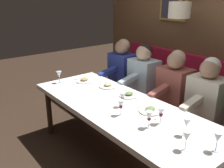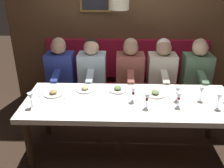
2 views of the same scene
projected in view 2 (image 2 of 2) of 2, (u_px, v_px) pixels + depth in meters
The scene contains 20 objects.
ground_plane at pixel (128, 151), 3.17m from camera, with size 12.00×12.00×0.00m, color #332319.
dining_table at pixel (130, 105), 2.88m from camera, with size 0.90×2.44×0.74m.
banquette_bench at pixel (127, 102), 3.88m from camera, with size 0.52×2.64×0.45m, color maroon.
back_wall_panel at pixel (127, 21), 3.92m from camera, with size 0.59×3.84×2.90m.
diner_nearest at pixel (197, 68), 3.60m from camera, with size 0.60×0.40×0.79m.
diner_near at pixel (162, 67), 3.61m from camera, with size 0.60×0.40×0.79m.
diner_middle at pixel (130, 67), 3.62m from camera, with size 0.60×0.40×0.79m.
diner_far at pixel (92, 67), 3.64m from camera, with size 0.60×0.40×0.79m.
diner_farthest at pixel (60, 66), 3.65m from camera, with size 0.60×0.40×0.79m.
place_setting_0 at pixel (155, 94), 2.97m from camera, with size 0.24×0.32×0.05m.
place_setting_1 at pixel (85, 89), 3.09m from camera, with size 0.24×0.33×0.05m.
place_setting_2 at pixel (53, 93), 2.99m from camera, with size 0.24×0.33×0.05m.
place_setting_3 at pixel (118, 89), 3.09m from camera, with size 0.24×0.33×0.05m.
wine_glass_0 at pixel (219, 98), 2.66m from camera, with size 0.07×0.07×0.16m.
wine_glass_2 at pixel (147, 97), 2.67m from camera, with size 0.07×0.07×0.16m.
wine_glass_3 at pixel (178, 90), 2.83m from camera, with size 0.07×0.07×0.16m.
wine_glass_4 at pixel (179, 96), 2.70m from camera, with size 0.07×0.07×0.16m.
wine_glass_5 at pixel (31, 97), 2.68m from camera, with size 0.07×0.07×0.16m.
wine_glass_6 at pixel (202, 90), 2.83m from camera, with size 0.07×0.07×0.16m.
wine_glass_7 at pixel (133, 91), 2.81m from camera, with size 0.07×0.07×0.16m.
Camera 2 is at (-2.52, 0.13, 2.11)m, focal length 39.68 mm.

